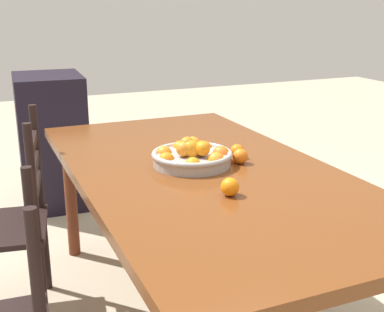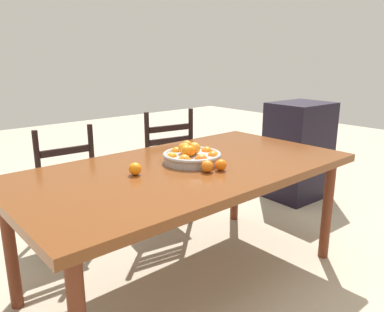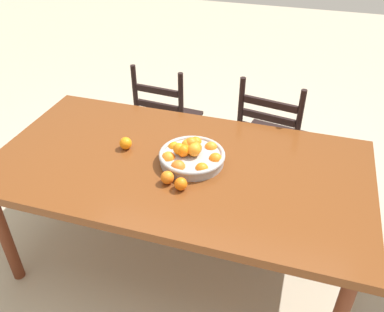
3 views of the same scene
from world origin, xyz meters
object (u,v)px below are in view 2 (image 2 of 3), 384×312
at_px(orange_loose_2, 221,165).
at_px(fruit_bowl, 191,155).
at_px(chair_by_cabinet, 162,169).
at_px(chair_near_window, 63,192).
at_px(dining_table, 187,176).
at_px(orange_loose_0, 208,166).
at_px(orange_loose_1, 135,169).
at_px(cabinet, 298,151).

bearing_deg(orange_loose_2, fruit_bowl, 94.38).
bearing_deg(chair_by_cabinet, fruit_bowl, 75.37).
bearing_deg(chair_near_window, orange_loose_2, 118.28).
distance_m(dining_table, orange_loose_2, 0.23).
bearing_deg(orange_loose_2, orange_loose_0, 160.22).
xyz_separation_m(chair_by_cabinet, orange_loose_0, (-0.40, -0.96, 0.32)).
relative_size(dining_table, orange_loose_1, 29.18).
relative_size(chair_by_cabinet, orange_loose_0, 14.46).
xyz_separation_m(dining_table, orange_loose_0, (0.00, -0.17, 0.10)).
bearing_deg(cabinet, orange_loose_1, -167.56).
bearing_deg(orange_loose_0, dining_table, 91.63).
bearing_deg(orange_loose_0, orange_loose_1, 146.52).
bearing_deg(fruit_bowl, orange_loose_0, -105.52).
distance_m(chair_near_window, orange_loose_0, 1.18).
bearing_deg(cabinet, orange_loose_2, -157.66).
bearing_deg(chair_by_cabinet, orange_loose_2, 81.40).
relative_size(orange_loose_0, orange_loose_1, 0.98).
relative_size(cabinet, orange_loose_2, 14.70).
height_order(cabinet, orange_loose_1, cabinet).
distance_m(chair_by_cabinet, fruit_bowl, 0.89).
xyz_separation_m(chair_by_cabinet, cabinet, (1.34, -0.40, 0.01)).
xyz_separation_m(chair_by_cabinet, orange_loose_1, (-0.72, -0.74, 0.32)).
height_order(chair_by_cabinet, orange_loose_1, chair_by_cabinet).
relative_size(orange_loose_1, orange_loose_2, 1.07).
relative_size(chair_near_window, chair_by_cabinet, 0.95).
bearing_deg(dining_table, chair_by_cabinet, 62.80).
relative_size(dining_table, chair_by_cabinet, 2.06).
bearing_deg(orange_loose_2, cabinet, 19.24).
height_order(chair_near_window, orange_loose_0, chair_near_window).
xyz_separation_m(cabinet, orange_loose_1, (-2.07, -0.34, 0.31)).
bearing_deg(chair_by_cabinet, chair_near_window, 3.04).
xyz_separation_m(dining_table, orange_loose_1, (-0.32, 0.04, 0.10)).
xyz_separation_m(chair_near_window, orange_loose_0, (0.40, -1.05, 0.35)).
height_order(orange_loose_0, orange_loose_1, orange_loose_1).
bearing_deg(cabinet, orange_loose_0, -159.18).
height_order(dining_table, fruit_bowl, fruit_bowl).
bearing_deg(orange_loose_2, dining_table, 111.29).
xyz_separation_m(orange_loose_0, orange_loose_1, (-0.33, 0.22, 0.00)).
height_order(fruit_bowl, orange_loose_2, fruit_bowl).
height_order(chair_near_window, chair_by_cabinet, chair_by_cabinet).
bearing_deg(chair_near_window, fruit_bowl, 122.76).
bearing_deg(orange_loose_0, chair_near_window, 110.96).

